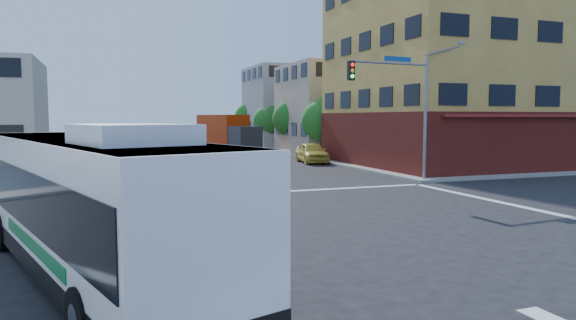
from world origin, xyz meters
name	(u,v)px	position (x,y,z in m)	size (l,w,h in m)	color
ground	(331,236)	(0.00, 0.00, 0.00)	(120.00, 120.00, 0.00)	black
sidewalk_ne	(478,148)	(35.00, 35.00, 0.07)	(50.00, 50.00, 0.15)	gray
corner_building_ne	(469,88)	(19.99, 18.48, 5.89)	(18.10, 15.44, 14.00)	gold
building_east_near	(344,109)	(16.98, 33.98, 4.51)	(12.06, 10.06, 9.00)	#BCAA8F
building_east_far	(296,107)	(16.98, 47.98, 5.01)	(12.06, 10.06, 10.00)	gray
signal_mast_ne	(401,93)	(9.08, 10.62, 4.98)	(7.91, 1.13, 8.07)	gray
street_tree_a	(323,118)	(11.90, 27.92, 3.59)	(3.60, 3.60, 5.53)	#392515
street_tree_b	(292,116)	(11.90, 35.92, 3.75)	(3.80, 3.80, 5.79)	#392515
street_tree_c	(269,119)	(11.90, 43.92, 3.46)	(3.40, 3.40, 5.29)	#392515
street_tree_d	(250,116)	(11.90, 51.92, 3.88)	(4.00, 4.00, 6.03)	#392515
transit_bus	(88,202)	(-6.91, -1.79, 1.73)	(6.00, 12.16, 3.54)	black
box_truck	(228,135)	(5.08, 35.79, 1.90)	(5.07, 9.04, 3.91)	#2A292F
parked_car	(312,152)	(9.22, 23.95, 0.83)	(1.96, 4.88, 1.66)	gold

